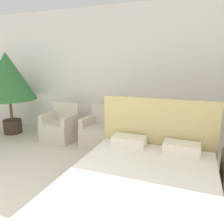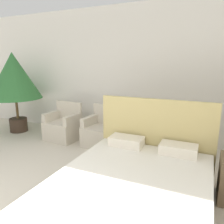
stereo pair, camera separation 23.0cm
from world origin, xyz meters
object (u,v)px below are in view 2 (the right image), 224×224
at_px(armchair_near_window_left, 63,128).
at_px(potted_palm, 14,77).
at_px(armchair_near_window_right, 102,134).
at_px(bed, 132,192).

relative_size(armchair_near_window_left, potted_palm, 0.43).
bearing_deg(armchair_near_window_right, armchair_near_window_left, -173.22).
distance_m(armchair_near_window_left, armchair_near_window_right, 0.98).
height_order(bed, armchair_near_window_right, bed).
bearing_deg(bed, potted_palm, 154.62).
bearing_deg(armchair_near_window_left, potted_palm, -176.45).
bearing_deg(potted_palm, bed, -25.38).
bearing_deg(potted_palm, armchair_near_window_right, -0.77).
bearing_deg(bed, armchair_near_window_left, 142.88).
bearing_deg(armchair_near_window_right, potted_palm, -173.98).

